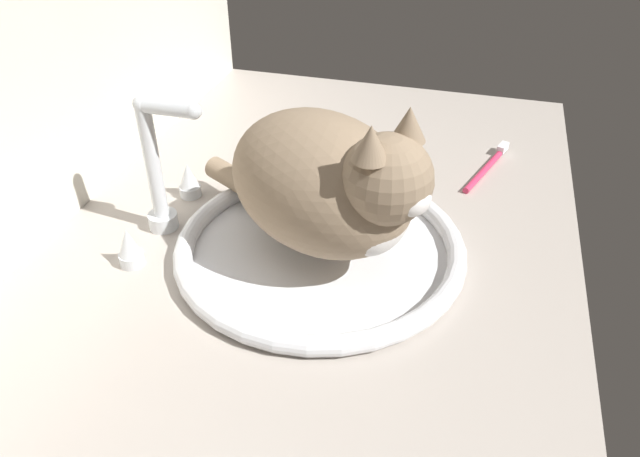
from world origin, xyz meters
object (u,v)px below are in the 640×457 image
at_px(toothbrush, 488,166).
at_px(cat, 330,184).
at_px(faucet, 160,181).
at_px(sink_basin, 320,247).

bearing_deg(toothbrush, cat, 147.49).
relative_size(faucet, toothbrush, 1.25).
xyz_separation_m(sink_basin, toothbrush, (0.28, -0.20, -0.00)).
height_order(sink_basin, cat, cat).
xyz_separation_m(faucet, toothbrush, (0.28, -0.42, -0.07)).
height_order(sink_basin, faucet, faucet).
distance_m(sink_basin, toothbrush, 0.35).
bearing_deg(sink_basin, toothbrush, -35.22).
relative_size(cat, toothbrush, 2.20).
bearing_deg(cat, faucet, 88.03).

